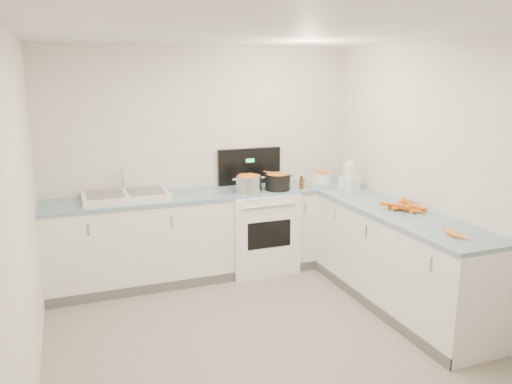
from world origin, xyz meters
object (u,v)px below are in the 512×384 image
object	(u,v)px
sink	(126,196)
steel_pot	(249,185)
extract_bottle	(302,183)
spice_jar	(308,184)
food_processor	(349,177)
stove	(258,228)
black_pot	(278,183)
mixing_bowl	(321,178)

from	to	relation	value
sink	steel_pot	size ratio (longest dim) A/B	3.06
steel_pot	extract_bottle	world-z (taller)	steel_pot
spice_jar	food_processor	distance (m)	0.46
stove	black_pot	size ratio (longest dim) A/B	4.91
steel_pot	black_pot	world-z (taller)	steel_pot
stove	steel_pot	world-z (taller)	stove
sink	mixing_bowl	bearing A→B (deg)	0.45
sink	stove	bearing A→B (deg)	-0.62
sink	steel_pot	bearing A→B (deg)	-7.02
mixing_bowl	food_processor	bearing A→B (deg)	-74.01
black_pot	food_processor	world-z (taller)	food_processor
steel_pot	spice_jar	world-z (taller)	steel_pot
stove	food_processor	size ratio (longest dim) A/B	4.26
black_pot	food_processor	bearing A→B (deg)	-19.50
spice_jar	sink	bearing A→B (deg)	174.99
stove	food_processor	xyz separation A→B (m)	(0.93, -0.40, 0.60)
mixing_bowl	food_processor	size ratio (longest dim) A/B	0.81
steel_pot	stove	bearing A→B (deg)	40.80
sink	black_pot	size ratio (longest dim) A/B	3.11
stove	extract_bottle	bearing A→B (deg)	-20.33
extract_bottle	spice_jar	world-z (taller)	extract_bottle
mixing_bowl	food_processor	world-z (taller)	food_processor
extract_bottle	spice_jar	xyz separation A→B (m)	(0.09, 0.01, -0.02)
sink	extract_bottle	xyz separation A→B (m)	(1.91, -0.18, 0.02)
stove	food_processor	world-z (taller)	stove
sink	food_processor	world-z (taller)	food_processor
black_pot	mixing_bowl	bearing A→B (deg)	14.44
sink	black_pot	distance (m)	1.64
extract_bottle	food_processor	bearing A→B (deg)	-25.34
stove	black_pot	distance (m)	0.59
mixing_bowl	steel_pot	bearing A→B (deg)	-169.79
sink	food_processor	bearing A→B (deg)	-9.78
steel_pot	mixing_bowl	size ratio (longest dim) A/B	1.09
steel_pot	food_processor	bearing A→B (deg)	-12.96
food_processor	sink	bearing A→B (deg)	170.22
sink	steel_pot	world-z (taller)	sink
sink	spice_jar	xyz separation A→B (m)	(2.00, -0.18, 0.00)
black_pot	extract_bottle	distance (m)	0.28
sink	black_pot	world-z (taller)	sink
steel_pot	food_processor	world-z (taller)	food_processor
stove	steel_pot	bearing A→B (deg)	-139.20
steel_pot	extract_bottle	xyz separation A→B (m)	(0.62, -0.03, -0.02)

